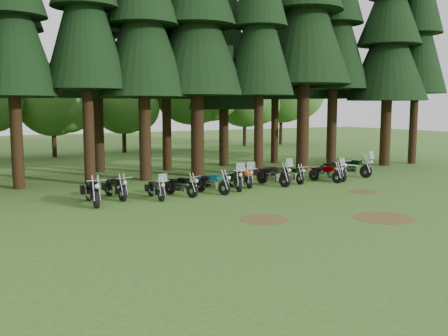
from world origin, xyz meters
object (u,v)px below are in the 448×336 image
(motorcycle_11, at_px, (353,168))
(motorcycle_4, at_px, (212,184))
(motorcycle_3, at_px, (181,187))
(motorcycle_5, at_px, (235,180))
(motorcycle_10, at_px, (334,171))
(motorcycle_2, at_px, (156,190))
(motorcycle_9, at_px, (326,174))
(motorcycle_0, at_px, (92,192))
(motorcycle_1, at_px, (115,188))
(motorcycle_7, at_px, (273,176))
(motorcycle_6, at_px, (245,177))
(motorcycle_8, at_px, (293,175))

(motorcycle_11, bearing_deg, motorcycle_4, 168.62)
(motorcycle_3, distance_m, motorcycle_5, 3.12)
(motorcycle_3, relative_size, motorcycle_10, 0.81)
(motorcycle_2, relative_size, motorcycle_9, 0.94)
(motorcycle_0, distance_m, motorcycle_4, 5.65)
(motorcycle_1, relative_size, motorcycle_9, 1.05)
(motorcycle_7, height_order, motorcycle_11, motorcycle_11)
(motorcycle_6, relative_size, motorcycle_8, 1.09)
(motorcycle_0, xyz_separation_m, motorcycle_5, (7.20, 0.31, -0.02))
(motorcycle_8, height_order, motorcycle_11, motorcycle_11)
(motorcycle_0, bearing_deg, motorcycle_6, 11.32)
(motorcycle_0, xyz_separation_m, motorcycle_7, (9.60, 0.39, -0.01))
(motorcycle_7, bearing_deg, motorcycle_9, -17.91)
(motorcycle_11, bearing_deg, motorcycle_5, 166.62)
(motorcycle_0, distance_m, motorcycle_5, 7.20)
(motorcycle_11, bearing_deg, motorcycle_0, 166.16)
(motorcycle_3, height_order, motorcycle_10, motorcycle_10)
(motorcycle_2, xyz_separation_m, motorcycle_4, (2.84, 0.02, 0.04))
(motorcycle_1, bearing_deg, motorcycle_11, -5.17)
(motorcycle_11, bearing_deg, motorcycle_10, 176.12)
(motorcycle_2, bearing_deg, motorcycle_6, 13.84)
(motorcycle_9, bearing_deg, motorcycle_10, 6.14)
(motorcycle_7, distance_m, motorcycle_11, 6.03)
(motorcycle_5, height_order, motorcycle_10, motorcycle_5)
(motorcycle_5, bearing_deg, motorcycle_7, 18.35)
(motorcycle_5, height_order, motorcycle_11, motorcycle_11)
(motorcycle_4, xyz_separation_m, motorcycle_11, (9.97, 0.95, 0.07))
(motorcycle_1, height_order, motorcycle_5, motorcycle_5)
(motorcycle_6, height_order, motorcycle_9, motorcycle_6)
(motorcycle_8, xyz_separation_m, motorcycle_11, (4.59, 0.18, 0.11))
(motorcycle_0, distance_m, motorcycle_6, 8.23)
(motorcycle_3, relative_size, motorcycle_11, 0.80)
(motorcycle_11, bearing_deg, motorcycle_7, 167.17)
(motorcycle_8, distance_m, motorcycle_10, 2.74)
(motorcycle_3, bearing_deg, motorcycle_10, -18.09)
(motorcycle_6, height_order, motorcycle_7, motorcycle_7)
(motorcycle_0, height_order, motorcycle_1, motorcycle_0)
(motorcycle_1, height_order, motorcycle_8, motorcycle_1)
(motorcycle_10, bearing_deg, motorcycle_3, -165.93)
(motorcycle_3, height_order, motorcycle_5, motorcycle_5)
(motorcycle_1, xyz_separation_m, motorcycle_7, (8.35, -0.41, 0.04))
(motorcycle_3, distance_m, motorcycle_10, 9.68)
(motorcycle_4, xyz_separation_m, motorcycle_7, (3.95, 0.53, 0.05))
(motorcycle_0, xyz_separation_m, motorcycle_11, (15.62, 0.81, 0.01))
(motorcycle_6, xyz_separation_m, motorcycle_7, (1.42, -0.52, 0.04))
(motorcycle_8, bearing_deg, motorcycle_3, -172.40)
(motorcycle_3, bearing_deg, motorcycle_11, -16.36)
(motorcycle_3, bearing_deg, motorcycle_6, -7.72)
(motorcycle_1, xyz_separation_m, motorcycle_11, (14.36, 0.01, 0.06))
(motorcycle_0, distance_m, motorcycle_7, 9.61)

